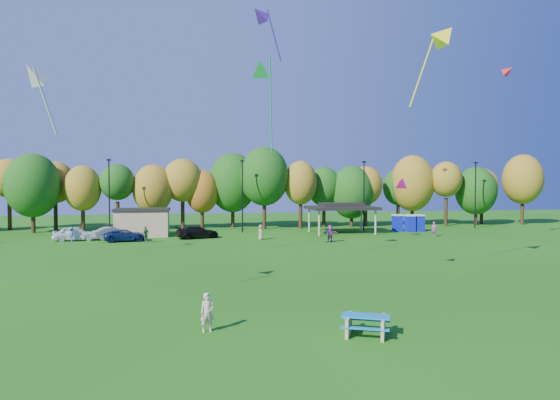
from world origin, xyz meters
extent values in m
plane|color=#19600F|center=(0.00, 0.00, 0.00)|extent=(160.00, 160.00, 0.00)
cylinder|color=black|center=(-28.03, 48.93, 2.06)|extent=(0.50, 0.50, 4.12)
ellipsoid|color=olive|center=(-28.03, 48.93, 6.86)|extent=(4.78, 4.78, 5.18)
cylinder|color=black|center=(-23.75, 44.20, 1.78)|extent=(0.50, 0.50, 3.56)
ellipsoid|color=#144C0F|center=(-23.75, 44.20, 5.94)|extent=(6.62, 6.62, 8.00)
cylinder|color=black|center=(-22.13, 48.25, 1.90)|extent=(0.50, 0.50, 3.79)
ellipsoid|color=olive|center=(-22.13, 48.25, 6.32)|extent=(4.94, 4.94, 5.58)
cylinder|color=black|center=(-18.02, 45.01, 1.67)|extent=(0.50, 0.50, 3.34)
ellipsoid|color=olive|center=(-18.02, 45.01, 5.56)|extent=(4.61, 4.61, 5.88)
cylinder|color=black|center=(-13.72, 44.85, 1.91)|extent=(0.50, 0.50, 3.82)
ellipsoid|color=#144C0F|center=(-13.72, 44.85, 6.36)|extent=(4.43, 4.43, 4.73)
cylinder|color=black|center=(-9.30, 45.50, 1.63)|extent=(0.50, 0.50, 3.25)
ellipsoid|color=olive|center=(-9.30, 45.50, 5.42)|extent=(5.33, 5.33, 6.53)
cylinder|color=black|center=(-5.45, 46.07, 1.98)|extent=(0.50, 0.50, 3.96)
ellipsoid|color=olive|center=(-5.45, 46.07, 6.61)|extent=(5.31, 5.31, 5.82)
cylinder|color=black|center=(-2.85, 46.34, 1.52)|extent=(0.50, 0.50, 3.05)
ellipsoid|color=#995914|center=(-2.85, 46.34, 5.08)|extent=(4.54, 4.54, 5.87)
cylinder|color=black|center=(1.42, 47.53, 1.89)|extent=(0.50, 0.50, 3.77)
ellipsoid|color=#144C0F|center=(1.42, 47.53, 6.29)|extent=(6.69, 6.69, 8.35)
cylinder|color=black|center=(5.46, 44.54, 2.14)|extent=(0.50, 0.50, 4.28)
ellipsoid|color=#144C0F|center=(5.46, 44.54, 7.14)|extent=(6.64, 6.64, 8.01)
cylinder|color=black|center=(10.41, 44.21, 1.88)|extent=(0.50, 0.50, 3.76)
ellipsoid|color=olive|center=(10.41, 44.21, 6.27)|extent=(4.49, 4.49, 6.02)
cylinder|color=black|center=(14.29, 46.25, 1.72)|extent=(0.50, 0.50, 3.43)
ellipsoid|color=#144C0F|center=(14.29, 46.25, 5.72)|extent=(4.77, 4.77, 5.63)
cylinder|color=black|center=(18.11, 45.40, 1.48)|extent=(0.50, 0.50, 2.95)
ellipsoid|color=#144C0F|center=(18.11, 45.40, 4.92)|extent=(6.14, 6.14, 7.54)
cylinder|color=black|center=(20.39, 45.86, 1.76)|extent=(0.50, 0.50, 3.52)
ellipsoid|color=olive|center=(20.39, 45.86, 5.87)|extent=(4.78, 4.78, 5.53)
cylinder|color=black|center=(26.06, 47.51, 1.69)|extent=(0.50, 0.50, 3.39)
ellipsoid|color=#144C0F|center=(26.06, 47.51, 5.64)|extent=(4.54, 4.54, 5.46)
cylinder|color=black|center=(27.70, 46.23, 1.86)|extent=(0.50, 0.50, 3.72)
ellipsoid|color=olive|center=(27.70, 46.23, 6.20)|extent=(6.32, 6.32, 8.24)
cylinder|color=black|center=(31.99, 44.27, 2.03)|extent=(0.50, 0.50, 4.06)
ellipsoid|color=olive|center=(31.99, 44.27, 6.77)|extent=(4.50, 4.50, 5.13)
cylinder|color=black|center=(37.07, 44.81, 1.53)|extent=(0.50, 0.50, 3.05)
ellipsoid|color=#144C0F|center=(37.07, 44.81, 5.09)|extent=(5.97, 5.97, 7.05)
cylinder|color=black|center=(38.98, 46.35, 1.78)|extent=(0.50, 0.50, 3.55)
ellipsoid|color=olive|center=(38.98, 46.35, 5.92)|extent=(4.60, 4.60, 4.99)
cylinder|color=black|center=(44.51, 44.51, 2.03)|extent=(0.50, 0.50, 4.07)
ellipsoid|color=olive|center=(44.51, 44.51, 6.78)|extent=(5.83, 5.83, 7.42)
cylinder|color=black|center=(-14.00, 40.00, 4.50)|extent=(0.16, 0.16, 9.00)
cube|color=black|center=(-14.00, 40.00, 9.00)|extent=(0.50, 0.25, 0.18)
cylinder|color=black|center=(2.00, 40.00, 4.50)|extent=(0.16, 0.16, 9.00)
cube|color=black|center=(2.00, 40.00, 9.00)|extent=(0.50, 0.25, 0.18)
cylinder|color=black|center=(18.00, 40.00, 4.50)|extent=(0.16, 0.16, 9.00)
cube|color=black|center=(18.00, 40.00, 9.00)|extent=(0.50, 0.25, 0.18)
cylinder|color=black|center=(34.00, 40.00, 4.50)|extent=(0.16, 0.16, 9.00)
cube|color=black|center=(34.00, 40.00, 9.00)|extent=(0.50, 0.25, 0.18)
cube|color=tan|center=(-10.00, 38.00, 1.50)|extent=(6.00, 4.00, 3.00)
cube|color=black|center=(-10.00, 38.00, 3.12)|extent=(6.30, 4.30, 0.25)
cylinder|color=tan|center=(10.50, 34.50, 1.50)|extent=(0.24, 0.24, 3.00)
cylinder|color=tan|center=(17.50, 34.50, 1.50)|extent=(0.24, 0.24, 3.00)
cylinder|color=tan|center=(10.50, 39.50, 1.50)|extent=(0.24, 0.24, 3.00)
cylinder|color=tan|center=(17.50, 39.50, 1.50)|extent=(0.24, 0.24, 3.00)
cube|color=black|center=(14.00, 37.00, 3.15)|extent=(8.20, 6.20, 0.35)
cube|color=black|center=(14.00, 37.00, 3.55)|extent=(5.00, 3.50, 0.45)
cube|color=#0E1DB9|center=(21.91, 38.19, 1.00)|extent=(1.10, 1.10, 2.00)
cube|color=silver|center=(21.91, 38.19, 2.09)|extent=(1.15, 1.15, 0.18)
cube|color=#0E1DB9|center=(23.21, 37.23, 1.00)|extent=(1.10, 1.10, 2.00)
cube|color=silver|center=(23.21, 37.23, 2.09)|extent=(1.15, 1.15, 0.18)
cube|color=#0E1DB9|center=(24.51, 37.37, 1.00)|extent=(1.10, 1.10, 2.00)
cube|color=silver|center=(24.51, 37.37, 2.09)|extent=(1.15, 1.15, 0.18)
cube|color=tan|center=(1.96, -2.73, 0.39)|extent=(0.76, 1.48, 0.78)
cube|color=tan|center=(3.24, -3.30, 0.39)|extent=(0.76, 1.48, 0.78)
cube|color=#157EBB|center=(2.60, -3.02, 0.81)|extent=(2.10, 1.53, 0.06)
cube|color=#157EBB|center=(2.33, -3.62, 0.47)|extent=(1.88, 1.04, 0.05)
cube|color=#157EBB|center=(2.88, -2.41, 0.47)|extent=(1.88, 1.04, 0.05)
imported|color=beige|center=(-3.79, -1.39, 0.82)|extent=(0.68, 0.53, 1.65)
imported|color=white|center=(-16.75, 34.53, 0.77)|extent=(4.69, 2.25, 1.54)
imported|color=gray|center=(-12.89, 35.03, 0.69)|extent=(4.46, 2.81, 1.39)
imported|color=navy|center=(-11.24, 32.82, 0.63)|extent=(4.84, 2.87, 1.26)
imported|color=black|center=(-3.67, 34.37, 0.70)|extent=(5.18, 3.33, 1.40)
imported|color=#9C4982|center=(23.45, 31.35, 0.87)|extent=(0.73, 0.75, 1.74)
imported|color=#698A54|center=(-9.04, 30.96, 0.90)|extent=(0.92, 1.12, 1.79)
imported|color=gray|center=(3.14, 31.70, 0.83)|extent=(0.69, 0.91, 1.66)
imported|color=#46689A|center=(-16.91, 33.36, 0.80)|extent=(0.75, 1.11, 1.60)
imported|color=#8F3B8A|center=(10.04, 28.22, 0.91)|extent=(1.75, 0.73, 1.83)
cone|color=#3A1989|center=(1.05, 17.19, 19.60)|extent=(2.25, 2.08, 1.85)
cylinder|color=#3A1989|center=(2.10, 16.62, 17.80)|extent=(1.33, 0.79, 3.79)
cone|color=green|center=(0.82, 15.20, 14.97)|extent=(1.96, 2.34, 2.08)
cylinder|color=green|center=(1.28, 13.16, 11.82)|extent=(0.64, 2.45, 6.61)
cone|color=#E30C8C|center=(9.66, 9.43, 6.32)|extent=(1.45, 1.51, 1.21)
cone|color=red|center=(26.39, 22.25, 17.28)|extent=(1.65, 1.72, 1.39)
cone|color=#F6F71A|center=(11.55, 7.26, 15.64)|extent=(2.16, 1.65, 2.07)
cylinder|color=#F6F71A|center=(10.06, 7.34, 13.39)|extent=(1.81, 0.19, 4.73)
cone|color=#B8B8B8|center=(-11.41, 2.08, 11.22)|extent=(1.88, 1.89, 1.53)
cylinder|color=#B8B8B8|center=(-10.78, 1.44, 9.87)|extent=(0.85, 0.87, 2.85)
camera|label=1|loc=(-4.47, -22.34, 6.28)|focal=32.00mm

